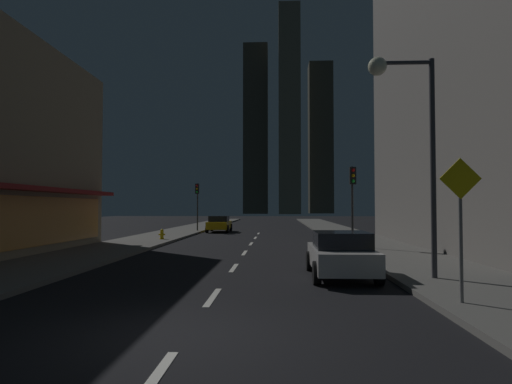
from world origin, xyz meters
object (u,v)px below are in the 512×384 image
traffic_light_near_right (353,189)px  car_parked_near (341,254)px  car_parked_far (219,224)px  street_lamp_right (404,112)px  pedestrian_crossing_sign (461,217)px  traffic_light_far_left (197,196)px  fire_hydrant_far_left (162,234)px

traffic_light_near_right → car_parked_near: bearing=-102.1°
car_parked_near → car_parked_far: same height
traffic_light_near_right → street_lamp_right: 9.91m
pedestrian_crossing_sign → car_parked_far: bearing=107.5°
car_parked_far → car_parked_near: bearing=-73.8°
car_parked_near → car_parked_far: (-7.20, 24.85, 0.00)m
street_lamp_right → traffic_light_far_left: bearing=113.3°
car_parked_far → street_lamp_right: bearing=-70.8°
fire_hydrant_far_left → traffic_light_far_left: bearing=87.8°
street_lamp_right → car_parked_far: bearing=109.2°
traffic_light_near_right → pedestrian_crossing_sign: bearing=-89.6°
fire_hydrant_far_left → traffic_light_far_left: traffic_light_far_left is taller
fire_hydrant_far_left → pedestrian_crossing_sign: size_ratio=0.21×
car_parked_near → traffic_light_near_right: size_ratio=1.01×
fire_hydrant_far_left → traffic_light_far_left: (0.40, 10.29, 2.74)m
street_lamp_right → pedestrian_crossing_sign: street_lamp_right is taller
fire_hydrant_far_left → pedestrian_crossing_sign: pedestrian_crossing_sign is taller
fire_hydrant_far_left → traffic_light_far_left: size_ratio=0.16×
car_parked_far → traffic_light_near_right: bearing=-60.4°
car_parked_far → fire_hydrant_far_left: car_parked_far is taller
car_parked_near → fire_hydrant_far_left: bearing=124.1°
car_parked_near → traffic_light_far_left: bearing=110.5°
car_parked_far → traffic_light_near_right: size_ratio=1.01×
pedestrian_crossing_sign → car_parked_near: bearing=115.2°
car_parked_far → pedestrian_crossing_sign: bearing=-72.5°
car_parked_near → traffic_light_near_right: traffic_light_near_right is taller
car_parked_near → fire_hydrant_far_left: car_parked_near is taller
car_parked_far → fire_hydrant_far_left: bearing=-102.0°
car_parked_near → car_parked_far: 25.87m
pedestrian_crossing_sign → traffic_light_near_right: bearing=90.4°
traffic_light_far_left → pedestrian_crossing_sign: 30.70m
car_parked_far → traffic_light_near_right: 18.58m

